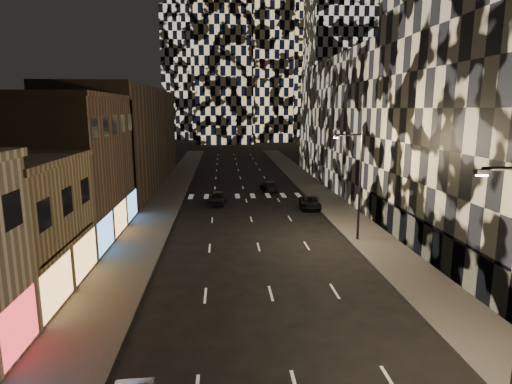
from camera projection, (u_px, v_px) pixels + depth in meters
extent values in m
cube|color=#47443F|center=(167.00, 196.00, 54.82)|extent=(4.00, 120.00, 0.15)
cube|color=#47443F|center=(321.00, 194.00, 56.35)|extent=(4.00, 120.00, 0.15)
cube|color=#4C4C47|center=(184.00, 196.00, 54.98)|extent=(0.20, 120.00, 0.15)
cube|color=#4C4C47|center=(305.00, 194.00, 56.19)|extent=(0.20, 120.00, 0.15)
cube|color=brown|center=(59.00, 169.00, 37.00)|extent=(10.00, 15.00, 12.00)
cube|color=brown|center=(126.00, 137.00, 62.74)|extent=(10.00, 40.00, 14.00)
cube|color=#383838|center=(431.00, 243.00, 31.30)|extent=(0.60, 25.00, 3.00)
cube|color=#232326|center=(379.00, 124.00, 62.25)|extent=(16.00, 40.00, 18.00)
cylinder|color=black|center=(512.00, 168.00, 15.30)|extent=(2.20, 0.14, 0.14)
cube|color=black|center=(482.00, 172.00, 15.23)|extent=(0.50, 0.25, 0.18)
cube|color=#FFEAB2|center=(482.00, 175.00, 15.26)|extent=(0.35, 0.18, 0.06)
cylinder|color=black|center=(360.00, 188.00, 35.79)|extent=(0.20, 0.20, 9.00)
cylinder|color=black|center=(349.00, 135.00, 34.87)|extent=(2.20, 0.14, 0.14)
cube|color=black|center=(336.00, 136.00, 34.80)|extent=(0.50, 0.25, 0.18)
cube|color=#FFEAB2|center=(336.00, 138.00, 34.83)|extent=(0.35, 0.18, 0.06)
imported|color=black|center=(218.00, 198.00, 50.61)|extent=(2.35, 4.64, 1.51)
imported|color=black|center=(269.00, 186.00, 58.77)|extent=(2.35, 4.82, 1.35)
imported|color=black|center=(310.00, 203.00, 48.49)|extent=(2.76, 5.06, 1.34)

